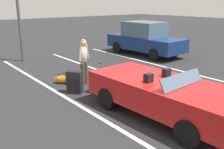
# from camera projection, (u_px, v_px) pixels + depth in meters

# --- Properties ---
(ground_plane) EXTENTS (80.00, 80.00, 0.00)m
(ground_plane) POSITION_uv_depth(u_px,v_px,m) (162.00, 115.00, 6.59)
(ground_plane) COLOR #28282B
(lot_line_near) EXTENTS (18.00, 0.12, 0.01)m
(lot_line_near) POSITION_uv_depth(u_px,v_px,m) (122.00, 131.00, 5.75)
(lot_line_near) COLOR silver
(lot_line_near) RESTS_ON ground_plane
(lot_line_mid) EXTENTS (18.00, 0.12, 0.01)m
(lot_line_mid) POSITION_uv_depth(u_px,v_px,m) (191.00, 103.00, 7.38)
(lot_line_mid) COLOR silver
(lot_line_mid) RESTS_ON ground_plane
(convertible_car) EXTENTS (4.22, 1.99, 1.24)m
(convertible_car) POSITION_uv_depth(u_px,v_px,m) (170.00, 96.00, 6.28)
(convertible_car) COLOR red
(convertible_car) RESTS_ON ground_plane
(suitcase_large_black) EXTENTS (0.55, 0.52, 0.74)m
(suitcase_large_black) POSITION_uv_depth(u_px,v_px,m) (75.00, 82.00, 8.07)
(suitcase_large_black) COLOR black
(suitcase_large_black) RESTS_ON ground_plane
(suitcase_medium_bright) EXTENTS (0.34, 0.45, 1.01)m
(suitcase_medium_bright) POSITION_uv_depth(u_px,v_px,m) (99.00, 83.00, 8.17)
(suitcase_medium_bright) COLOR #19723F
(suitcase_medium_bright) RESTS_ON ground_plane
(duffel_bag) EXTENTS (0.67, 0.66, 0.34)m
(duffel_bag) POSITION_uv_depth(u_px,v_px,m) (63.00, 79.00, 9.09)
(duffel_bag) COLOR orange
(duffel_bag) RESTS_ON ground_plane
(traveler_person) EXTENTS (0.33, 0.59, 1.65)m
(traveler_person) POSITION_uv_depth(u_px,v_px,m) (84.00, 59.00, 8.72)
(traveler_person) COLOR #4C3F2D
(traveler_person) RESTS_ON ground_plane
(parked_sedan_near) EXTENTS (4.55, 1.98, 1.82)m
(parked_sedan_near) POSITION_uv_depth(u_px,v_px,m) (145.00, 39.00, 13.88)
(parked_sedan_near) COLOR navy
(parked_sedan_near) RESTS_ON ground_plane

